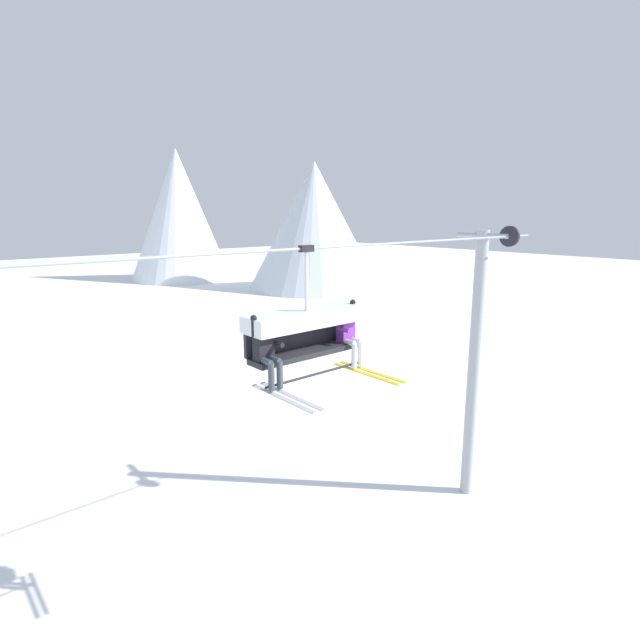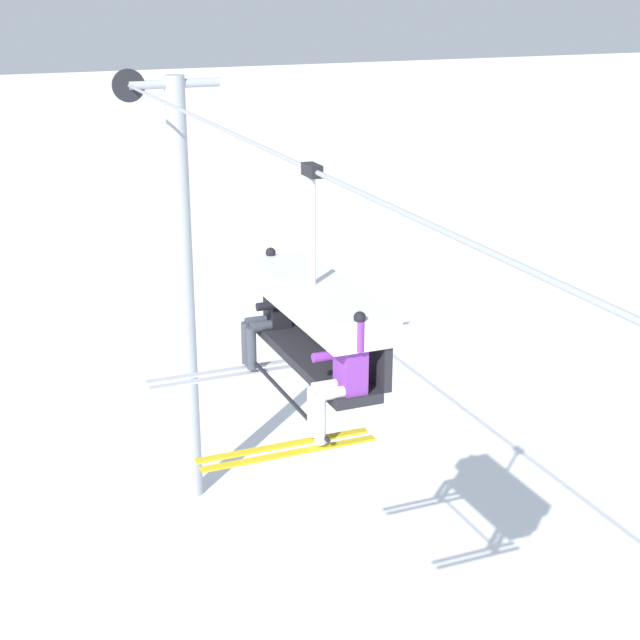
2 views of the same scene
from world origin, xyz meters
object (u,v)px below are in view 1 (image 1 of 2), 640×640
chairlift_chair (304,326)px  skier_black (267,352)px  lift_tower_far (475,361)px  skier_purple (350,334)px

chairlift_chair → skier_black: size_ratio=1.41×
lift_tower_far → skier_purple: size_ratio=4.87×
skier_purple → chairlift_chair: bearing=167.8°
lift_tower_far → skier_black: size_ratio=4.87×
chairlift_chair → skier_purple: (0.99, -0.21, -0.27)m
lift_tower_far → chairlift_chair: size_ratio=3.45×
lift_tower_far → chairlift_chair: lift_tower_far is taller
skier_black → chairlift_chair: bearing=12.2°
lift_tower_far → chairlift_chair: (-7.12, -0.71, 2.26)m
skier_black → skier_purple: same height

